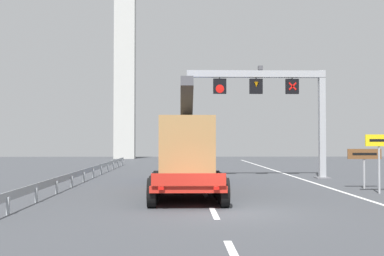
# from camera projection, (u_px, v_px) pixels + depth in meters

# --- Properties ---
(ground) EXTENTS (112.00, 112.00, 0.00)m
(ground) POSITION_uv_depth(u_px,v_px,m) (227.00, 212.00, 16.43)
(ground) COLOR #424449
(lane_markings) EXTENTS (0.20, 54.43, 0.01)m
(lane_markings) POSITION_uv_depth(u_px,v_px,m) (195.00, 173.00, 36.32)
(lane_markings) COLOR silver
(lane_markings) RESTS_ON ground
(edge_line_right) EXTENTS (0.20, 63.00, 0.01)m
(edge_line_right) POSITION_uv_depth(u_px,v_px,m) (310.00, 182.00, 28.58)
(edge_line_right) COLOR silver
(edge_line_right) RESTS_ON ground
(overhead_lane_gantry) EXTENTS (9.36, 0.90, 7.39)m
(overhead_lane_gantry) POSITION_uv_depth(u_px,v_px,m) (278.00, 94.00, 31.21)
(overhead_lane_gantry) COLOR #9EA0A5
(overhead_lane_gantry) RESTS_ON ground
(heavy_haul_truck_red) EXTENTS (3.03, 14.06, 5.30)m
(heavy_haul_truck_red) POSITION_uv_depth(u_px,v_px,m) (186.00, 150.00, 25.00)
(heavy_haul_truck_red) COLOR red
(heavy_haul_truck_red) RESTS_ON ground
(exit_sign_yellow) EXTENTS (1.34, 0.15, 2.77)m
(exit_sign_yellow) POSITION_uv_depth(u_px,v_px,m) (379.00, 149.00, 22.26)
(exit_sign_yellow) COLOR #9EA0A5
(exit_sign_yellow) RESTS_ON ground
(tourist_info_sign_brown) EXTENTS (1.75, 0.15, 2.05)m
(tourist_info_sign_brown) POSITION_uv_depth(u_px,v_px,m) (364.00, 158.00, 24.45)
(tourist_info_sign_brown) COLOR #9EA0A5
(tourist_info_sign_brown) RESTS_ON ground
(guardrail_left) EXTENTS (0.13, 34.46, 0.76)m
(guardrail_left) POSITION_uv_depth(u_px,v_px,m) (93.00, 169.00, 31.47)
(guardrail_left) COLOR #999EA3
(guardrail_left) RESTS_ON ground
(bridge_pylon_distant) EXTENTS (9.00, 2.00, 41.85)m
(bridge_pylon_distant) POSITION_uv_depth(u_px,v_px,m) (125.00, 4.00, 65.38)
(bridge_pylon_distant) COLOR #B7B7B2
(bridge_pylon_distant) RESTS_ON ground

